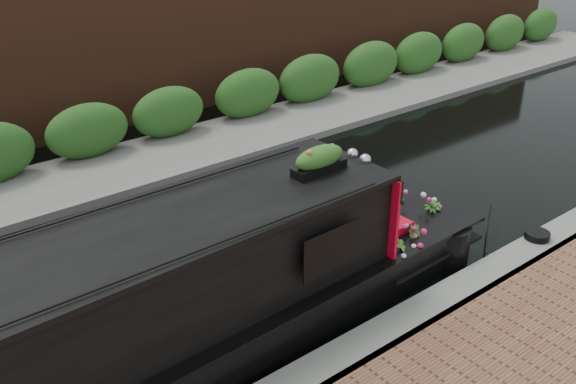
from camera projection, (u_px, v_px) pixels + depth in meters
ground at (211, 260)px, 10.69m from camera, size 80.00×80.00×0.00m
near_bank_coping at (347, 367)px, 8.37m from camera, size 40.00×0.60×0.50m
far_bank_path at (105, 177)px, 13.63m from camera, size 40.00×2.40×0.34m
far_hedge at (88, 163)px, 14.26m from camera, size 40.00×1.10×2.80m
far_brick_wall at (53, 136)px, 15.73m from camera, size 40.00×1.00×8.00m
narrowboat at (115, 339)px, 7.65m from camera, size 11.53×2.34×2.68m
rope_fender at (446, 226)px, 11.42m from camera, size 0.31×0.32×0.31m
coiled_mooring_rope at (537, 235)px, 10.82m from camera, size 0.42×0.42×0.12m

